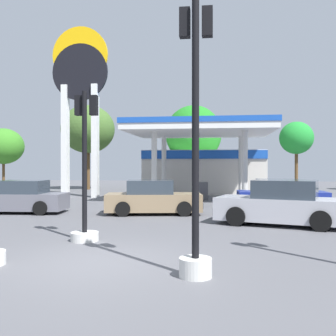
{
  "coord_description": "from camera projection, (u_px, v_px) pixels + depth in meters",
  "views": [
    {
      "loc": [
        2.72,
        -8.39,
        2.16
      ],
      "look_at": [
        0.03,
        11.81,
        2.01
      ],
      "focal_mm": 41.76,
      "sensor_mm": 36.0,
      "label": 1
    }
  ],
  "objects": [
    {
      "name": "ground_plane",
      "position": [
        97.0,
        262.0,
        8.69
      ],
      "size": [
        90.0,
        90.0,
        0.0
      ],
      "primitive_type": "plane",
      "color": "#56565B",
      "rests_on": "ground"
    },
    {
      "name": "car_5",
      "position": [
        281.0,
        196.0,
        18.76
      ],
      "size": [
        4.21,
        2.01,
        1.49
      ],
      "color": "black",
      "rests_on": "ground"
    },
    {
      "name": "car_3",
      "position": [
        21.0,
        198.0,
        17.64
      ],
      "size": [
        4.22,
        2.13,
        1.47
      ],
      "color": "black",
      "rests_on": "ground"
    },
    {
      "name": "gas_station",
      "position": [
        204.0,
        164.0,
        29.06
      ],
      "size": [
        9.01,
        12.66,
        4.74
      ],
      "color": "beige",
      "rests_on": "ground"
    },
    {
      "name": "tree_1",
      "position": [
        88.0,
        129.0,
        34.43
      ],
      "size": [
        4.71,
        4.71,
        7.44
      ],
      "color": "brown",
      "rests_on": "ground"
    },
    {
      "name": "tree_2",
      "position": [
        193.0,
        134.0,
        33.25
      ],
      "size": [
        4.79,
        4.79,
        7.24
      ],
      "color": "brown",
      "rests_on": "ground"
    },
    {
      "name": "traffic_signal_1",
      "position": [
        85.0,
        187.0,
        11.11
      ],
      "size": [
        0.79,
        0.79,
        4.26
      ],
      "color": "silver",
      "rests_on": "ground"
    },
    {
      "name": "tree_0",
      "position": [
        3.0,
        146.0,
        36.33
      ],
      "size": [
        3.74,
        3.74,
        5.58
      ],
      "color": "brown",
      "rests_on": "ground"
    },
    {
      "name": "car_0",
      "position": [
        153.0,
        199.0,
        17.22
      ],
      "size": [
        4.4,
        2.42,
        1.49
      ],
      "color": "black",
      "rests_on": "ground"
    },
    {
      "name": "traffic_signal_2",
      "position": [
        196.0,
        171.0,
        7.53
      ],
      "size": [
        0.65,
        0.67,
        5.33
      ],
      "color": "silver",
      "rests_on": "ground"
    },
    {
      "name": "station_pole_sign",
      "position": [
        80.0,
        90.0,
        26.17
      ],
      "size": [
        3.8,
        0.56,
        11.44
      ],
      "color": "white",
      "rests_on": "ground"
    },
    {
      "name": "tree_3",
      "position": [
        296.0,
        138.0,
        33.89
      ],
      "size": [
        2.91,
        2.91,
        5.93
      ],
      "color": "brown",
      "rests_on": "ground"
    },
    {
      "name": "car_4",
      "position": [
        281.0,
        205.0,
        14.05
      ],
      "size": [
        4.87,
        3.11,
        1.62
      ],
      "color": "black",
      "rests_on": "ground"
    }
  ]
}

